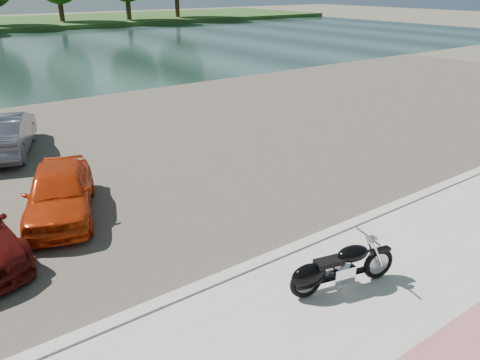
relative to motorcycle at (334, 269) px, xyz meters
name	(u,v)px	position (x,y,z in m)	size (l,w,h in m)	color
ground	(355,300)	(0.22, -0.40, -0.56)	(200.00, 200.00, 0.00)	#595447
promenade	(399,326)	(0.22, -1.40, -0.51)	(60.00, 6.00, 0.10)	#AEABA4
kerb	(286,252)	(0.22, 1.60, -0.49)	(60.00, 0.30, 0.14)	#AEABA4
parking_lot	(124,149)	(0.22, 10.60, -0.54)	(60.00, 18.00, 0.04)	#423E35
motorcycle	(334,269)	(0.00, 0.00, 0.00)	(2.29, 0.92, 1.05)	black
car_4	(60,192)	(-3.24, 6.44, 0.15)	(1.59, 3.96, 1.35)	red
car_9	(4,133)	(-3.33, 12.51, 0.22)	(1.56, 4.48, 1.48)	slate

